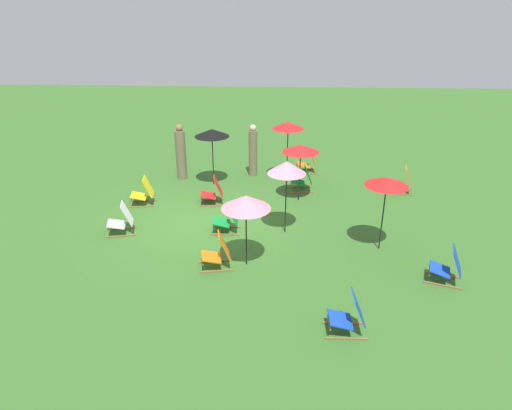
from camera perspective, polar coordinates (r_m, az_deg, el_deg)
The scene contains 19 objects.
ground_plane at distance 12.87m, azimuth -5.35°, elevation -1.92°, with size 40.00×40.00×0.00m, color #386B28.
deckchair_0 at distance 14.06m, azimuth -13.54°, elevation 1.48°, with size 0.57×0.81×0.83m.
deckchair_1 at distance 13.78m, azimuth -5.23°, elevation 1.62°, with size 0.59×0.83×0.83m.
deckchair_2 at distance 12.12m, azimuth -3.52°, elevation -1.68°, with size 0.49×0.77×0.83m.
deckchair_3 at distance 12.51m, azimuth -16.04°, elevation -1.78°, with size 0.64×0.85×0.83m.
deckchair_4 at distance 10.86m, azimuth 22.40°, elevation -6.99°, with size 0.69×0.87×0.83m.
deckchair_5 at distance 14.75m, azimuth 5.74°, elevation 3.16°, with size 0.50×0.77×0.83m.
deckchair_6 at distance 16.30m, azimuth 6.34°, elevation 5.24°, with size 0.55×0.80×0.83m.
deckchair_7 at distance 15.20m, azimuth 17.50°, elevation 2.78°, with size 0.59×0.83×0.83m.
deckchair_8 at distance 8.87m, azimuth 11.30°, elevation -13.06°, with size 0.49×0.77×0.83m.
deckchair_9 at distance 10.60m, azimuth -4.68°, elevation -5.81°, with size 0.61×0.84×0.83m.
umbrella_0 at distance 11.54m, azimuth 3.78°, elevation 4.58°, with size 0.96×0.96×1.94m.
umbrella_1 at distance 13.58m, azimuth 5.48°, elevation 6.86°, with size 1.08×1.08×1.73m.
umbrella_2 at distance 15.06m, azimuth 3.94°, elevation 9.66°, with size 1.01×1.01×1.99m.
umbrella_3 at distance 10.12m, azimuth -1.24°, elevation 0.35°, with size 1.10×1.10×1.72m.
umbrella_4 at distance 14.77m, azimuth -5.41°, elevation 8.75°, with size 1.09×1.09×1.84m.
umbrella_5 at distance 11.13m, azimuth 15.69°, elevation 2.74°, with size 1.01×1.01×1.86m.
person_0 at distance 15.77m, azimuth -0.37°, elevation 6.55°, with size 0.31×0.31×1.76m.
person_1 at distance 15.66m, azimuth -9.15°, elevation 6.22°, with size 0.43×0.43×1.85m.
Camera 1 is at (11.41, 1.72, 5.71)m, focal length 32.79 mm.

